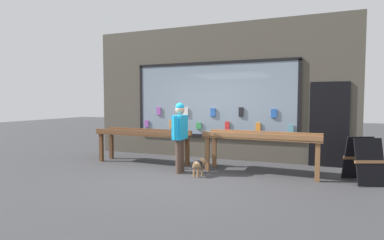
{
  "coord_description": "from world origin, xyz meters",
  "views": [
    {
      "loc": [
        2.47,
        -5.78,
        1.61
      ],
      "look_at": [
        -0.06,
        0.79,
        1.18
      ],
      "focal_mm": 28.0,
      "sensor_mm": 36.0,
      "label": 1
    }
  ],
  "objects_px": {
    "display_table_left": "(143,136)",
    "small_dog": "(199,165)",
    "display_table_right": "(261,140)",
    "person_browsing": "(180,132)",
    "sandwich_board_sign": "(363,160)"
  },
  "relations": [
    {
      "from": "display_table_left",
      "to": "small_dog",
      "type": "relative_size",
      "value": 4.93
    },
    {
      "from": "display_table_right",
      "to": "person_browsing",
      "type": "height_order",
      "value": "person_browsing"
    },
    {
      "from": "person_browsing",
      "to": "sandwich_board_sign",
      "type": "relative_size",
      "value": 1.77
    },
    {
      "from": "sandwich_board_sign",
      "to": "small_dog",
      "type": "bearing_deg",
      "value": 170.82
    },
    {
      "from": "display_table_left",
      "to": "small_dog",
      "type": "bearing_deg",
      "value": -21.86
    },
    {
      "from": "display_table_left",
      "to": "person_browsing",
      "type": "xyz_separation_m",
      "value": [
        1.32,
        -0.6,
        0.21
      ]
    },
    {
      "from": "display_table_right",
      "to": "small_dog",
      "type": "bearing_deg",
      "value": -148.79
    },
    {
      "from": "display_table_left",
      "to": "display_table_right",
      "type": "relative_size",
      "value": 1.0
    },
    {
      "from": "person_browsing",
      "to": "small_dog",
      "type": "bearing_deg",
      "value": -104.62
    },
    {
      "from": "display_table_right",
      "to": "sandwich_board_sign",
      "type": "xyz_separation_m",
      "value": [
        2.02,
        -0.06,
        -0.29
      ]
    },
    {
      "from": "display_table_right",
      "to": "sandwich_board_sign",
      "type": "height_order",
      "value": "display_table_right"
    },
    {
      "from": "small_dog",
      "to": "sandwich_board_sign",
      "type": "bearing_deg",
      "value": -69.18
    },
    {
      "from": "display_table_right",
      "to": "person_browsing",
      "type": "distance_m",
      "value": 1.83
    },
    {
      "from": "display_table_left",
      "to": "sandwich_board_sign",
      "type": "relative_size",
      "value": 2.88
    },
    {
      "from": "small_dog",
      "to": "sandwich_board_sign",
      "type": "xyz_separation_m",
      "value": [
        3.23,
        0.68,
        0.21
      ]
    }
  ]
}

